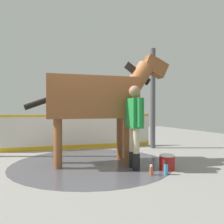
% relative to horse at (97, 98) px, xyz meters
% --- Properties ---
extents(ground_plane, '(16.00, 16.00, 0.02)m').
position_rel_horse_xyz_m(ground_plane, '(0.17, 0.21, -1.49)').
color(ground_plane, gray).
extents(wet_patch, '(3.55, 3.55, 0.00)m').
position_rel_horse_xyz_m(wet_patch, '(0.02, 0.12, -1.48)').
color(wet_patch, '#4C4C54').
rests_on(wet_patch, ground).
extents(barrier_wall, '(0.74, 4.65, 1.06)m').
position_rel_horse_xyz_m(barrier_wall, '(1.97, -0.16, -0.99)').
color(barrier_wall, silver).
rests_on(barrier_wall, ground).
extents(roof_post_near, '(0.16, 0.16, 3.11)m').
position_rel_horse_xyz_m(roof_post_near, '(1.12, -2.29, 0.07)').
color(roof_post_near, '#4C4C51').
rests_on(roof_post_near, ground).
extents(horse, '(1.17, 3.32, 2.54)m').
position_rel_horse_xyz_m(horse, '(0.00, 0.00, 0.00)').
color(horse, brown).
rests_on(horse, ground).
extents(handler, '(0.68, 0.30, 1.71)m').
position_rel_horse_xyz_m(handler, '(-0.79, -0.52, -0.49)').
color(handler, black).
rests_on(handler, ground).
extents(wash_bucket, '(0.31, 0.31, 0.30)m').
position_rel_horse_xyz_m(wash_bucket, '(-1.12, -1.09, -1.33)').
color(wash_bucket, maroon).
rests_on(wash_bucket, ground).
extents(bottle_shampoo, '(0.07, 0.07, 0.24)m').
position_rel_horse_xyz_m(bottle_shampoo, '(-1.40, -0.85, -1.37)').
color(bottle_shampoo, '#3399CC').
rests_on(bottle_shampoo, ground).
extents(bottle_spray, '(0.06, 0.06, 0.19)m').
position_rel_horse_xyz_m(bottle_spray, '(-1.31, -0.58, -1.39)').
color(bottle_spray, '#CC5933').
rests_on(bottle_spray, ground).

